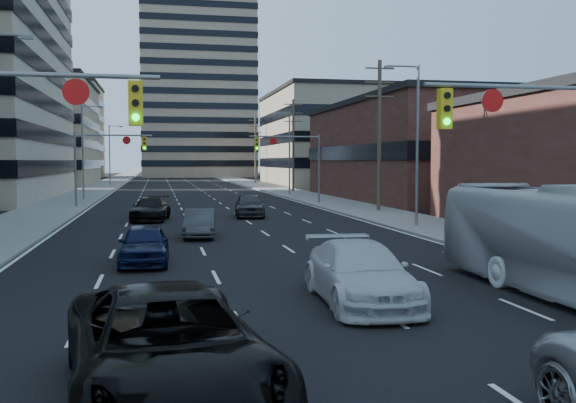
# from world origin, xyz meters

# --- Properties ---
(road_surface) EXTENTS (18.00, 300.00, 0.02)m
(road_surface) POSITION_xyz_m (0.00, 130.00, 0.01)
(road_surface) COLOR black
(road_surface) RESTS_ON ground
(sidewalk_left) EXTENTS (5.00, 300.00, 0.15)m
(sidewalk_left) POSITION_xyz_m (-11.50, 130.00, 0.07)
(sidewalk_left) COLOR slate
(sidewalk_left) RESTS_ON ground
(sidewalk_right) EXTENTS (5.00, 300.00, 0.15)m
(sidewalk_right) POSITION_xyz_m (11.50, 130.00, 0.07)
(sidewalk_right) COLOR slate
(sidewalk_right) RESTS_ON ground
(office_left_far) EXTENTS (20.00, 30.00, 16.00)m
(office_left_far) POSITION_xyz_m (-24.00, 100.00, 8.00)
(office_left_far) COLOR gray
(office_left_far) RESTS_ON ground
(storefront_right_mid) EXTENTS (20.00, 30.00, 9.00)m
(storefront_right_mid) POSITION_xyz_m (24.00, 50.00, 4.50)
(storefront_right_mid) COLOR #472119
(storefront_right_mid) RESTS_ON ground
(office_right_far) EXTENTS (22.00, 28.00, 14.00)m
(office_right_far) POSITION_xyz_m (25.00, 88.00, 7.00)
(office_right_far) COLOR gray
(office_right_far) RESTS_ON ground
(apartment_tower) EXTENTS (26.00, 26.00, 58.00)m
(apartment_tower) POSITION_xyz_m (6.00, 150.00, 29.00)
(apartment_tower) COLOR gray
(apartment_tower) RESTS_ON ground
(bg_block_left) EXTENTS (24.00, 24.00, 20.00)m
(bg_block_left) POSITION_xyz_m (-28.00, 140.00, 10.00)
(bg_block_left) COLOR #ADA089
(bg_block_left) RESTS_ON ground
(bg_block_right) EXTENTS (22.00, 22.00, 12.00)m
(bg_block_right) POSITION_xyz_m (32.00, 130.00, 6.00)
(bg_block_right) COLOR gray
(bg_block_right) RESTS_ON ground
(signal_near_right) EXTENTS (6.59, 0.33, 6.00)m
(signal_near_right) POSITION_xyz_m (7.45, 8.00, 4.33)
(signal_near_right) COLOR slate
(signal_near_right) RESTS_ON ground
(signal_far_left) EXTENTS (6.09, 0.33, 6.00)m
(signal_far_left) POSITION_xyz_m (-7.68, 45.00, 4.30)
(signal_far_left) COLOR slate
(signal_far_left) RESTS_ON ground
(signal_far_right) EXTENTS (6.09, 0.33, 6.00)m
(signal_far_right) POSITION_xyz_m (7.68, 45.00, 4.30)
(signal_far_right) COLOR slate
(signal_far_right) RESTS_ON ground
(utility_pole_block) EXTENTS (2.20, 0.28, 11.00)m
(utility_pole_block) POSITION_xyz_m (12.20, 36.00, 5.78)
(utility_pole_block) COLOR #4C3D2D
(utility_pole_block) RESTS_ON ground
(utility_pole_midblock) EXTENTS (2.20, 0.28, 11.00)m
(utility_pole_midblock) POSITION_xyz_m (12.20, 66.00, 5.78)
(utility_pole_midblock) COLOR #4C3D2D
(utility_pole_midblock) RESTS_ON ground
(utility_pole_distant) EXTENTS (2.20, 0.28, 11.00)m
(utility_pole_distant) POSITION_xyz_m (12.20, 96.00, 5.78)
(utility_pole_distant) COLOR #4C3D2D
(utility_pole_distant) RESTS_ON ground
(streetlight_left_mid) EXTENTS (2.03, 0.22, 9.00)m
(streetlight_left_mid) POSITION_xyz_m (-10.34, 55.00, 5.05)
(streetlight_left_mid) COLOR slate
(streetlight_left_mid) RESTS_ON ground
(streetlight_left_far) EXTENTS (2.03, 0.22, 9.00)m
(streetlight_left_far) POSITION_xyz_m (-10.34, 90.00, 5.05)
(streetlight_left_far) COLOR slate
(streetlight_left_far) RESTS_ON ground
(streetlight_right_near) EXTENTS (2.03, 0.22, 9.00)m
(streetlight_right_near) POSITION_xyz_m (10.34, 25.00, 5.05)
(streetlight_right_near) COLOR slate
(streetlight_right_near) RESTS_ON ground
(streetlight_right_far) EXTENTS (2.03, 0.22, 9.00)m
(streetlight_right_far) POSITION_xyz_m (10.34, 60.00, 5.05)
(streetlight_right_far) COLOR slate
(streetlight_right_far) RESTS_ON ground
(black_pickup) EXTENTS (3.67, 6.58, 1.74)m
(black_pickup) POSITION_xyz_m (-3.48, 1.46, 0.87)
(black_pickup) COLOR black
(black_pickup) RESTS_ON ground
(white_van) EXTENTS (2.46, 5.58, 1.59)m
(white_van) POSITION_xyz_m (1.57, 7.53, 0.80)
(white_van) COLOR silver
(white_van) RESTS_ON ground
(sedan_blue) EXTENTS (1.83, 4.31, 1.45)m
(sedan_blue) POSITION_xyz_m (-4.09, 15.20, 0.73)
(sedan_blue) COLOR black
(sedan_blue) RESTS_ON ground
(sedan_grey_center) EXTENTS (1.85, 4.27, 1.37)m
(sedan_grey_center) POSITION_xyz_m (-1.60, 23.03, 0.68)
(sedan_grey_center) COLOR #3A3A3D
(sedan_grey_center) RESTS_ON ground
(sedan_black_far) EXTENTS (2.71, 5.33, 1.48)m
(sedan_black_far) POSITION_xyz_m (-4.03, 32.43, 0.74)
(sedan_black_far) COLOR black
(sedan_black_far) RESTS_ON ground
(sedan_grey_right) EXTENTS (2.26, 4.77, 1.58)m
(sedan_grey_right) POSITION_xyz_m (2.38, 33.85, 0.79)
(sedan_grey_right) COLOR #343537
(sedan_grey_right) RESTS_ON ground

